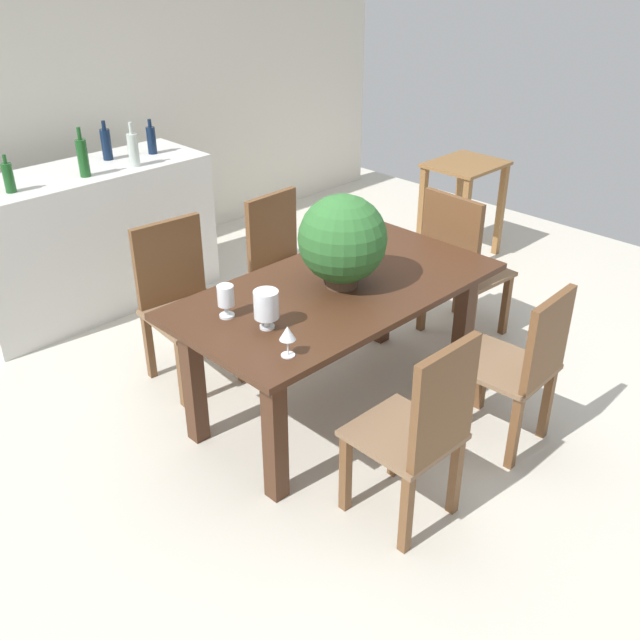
# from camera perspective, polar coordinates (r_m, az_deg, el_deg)

# --- Properties ---
(ground_plane) EXTENTS (7.04, 7.04, 0.00)m
(ground_plane) POSITION_cam_1_polar(r_m,az_deg,el_deg) (4.29, -0.46, -5.69)
(ground_plane) COLOR beige
(back_wall) EXTENTS (6.40, 0.10, 2.60)m
(back_wall) POSITION_cam_1_polar(r_m,az_deg,el_deg) (5.81, -19.54, 16.02)
(back_wall) COLOR beige
(back_wall) RESTS_ON ground
(dining_table) EXTENTS (1.78, 0.93, 0.76)m
(dining_table) POSITION_cam_1_polar(r_m,az_deg,el_deg) (3.85, 1.42, 1.01)
(dining_table) COLOR #422616
(dining_table) RESTS_ON ground
(chair_near_left) EXTENTS (0.43, 0.44, 0.97)m
(chair_near_left) POSITION_cam_1_polar(r_m,az_deg,el_deg) (3.16, 8.07, -8.46)
(chair_near_left) COLOR brown
(chair_near_left) RESTS_ON ground
(chair_far_right) EXTENTS (0.47, 0.42, 0.93)m
(chair_far_right) POSITION_cam_1_polar(r_m,az_deg,el_deg) (4.72, -2.99, 4.90)
(chair_far_right) COLOR brown
(chair_far_right) RESTS_ON ground
(chair_far_left) EXTENTS (0.51, 0.51, 0.95)m
(chair_far_left) POSITION_cam_1_polar(r_m,az_deg,el_deg) (4.30, -10.93, 1.97)
(chair_far_left) COLOR brown
(chair_far_left) RESTS_ON ground
(chair_foot_end) EXTENTS (0.48, 0.50, 1.01)m
(chair_foot_end) POSITION_cam_1_polar(r_m,az_deg,el_deg) (4.68, 10.87, 4.59)
(chair_foot_end) COLOR brown
(chair_foot_end) RESTS_ON ground
(chair_near_right) EXTENTS (0.44, 0.48, 0.91)m
(chair_near_right) POSITION_cam_1_polar(r_m,az_deg,el_deg) (3.76, 15.64, -3.28)
(chair_near_right) COLOR brown
(chair_near_right) RESTS_ON ground
(flower_centerpiece) EXTENTS (0.46, 0.46, 0.50)m
(flower_centerpiece) POSITION_cam_1_polar(r_m,az_deg,el_deg) (3.70, 1.78, 6.34)
(flower_centerpiece) COLOR #4C3828
(flower_centerpiece) RESTS_ON dining_table
(crystal_vase_left) EXTENTS (0.12, 0.12, 0.19)m
(crystal_vase_left) POSITION_cam_1_polar(r_m,az_deg,el_deg) (3.36, -4.27, 1.16)
(crystal_vase_left) COLOR silver
(crystal_vase_left) RESTS_ON dining_table
(crystal_vase_center_near) EXTENTS (0.08, 0.08, 0.17)m
(crystal_vase_center_near) POSITION_cam_1_polar(r_m,az_deg,el_deg) (3.48, -7.46, 1.76)
(crystal_vase_center_near) COLOR silver
(crystal_vase_center_near) RESTS_ON dining_table
(wine_glass) EXTENTS (0.07, 0.07, 0.15)m
(wine_glass) POSITION_cam_1_polar(r_m,az_deg,el_deg) (3.14, -2.59, -1.14)
(wine_glass) COLOR silver
(wine_glass) RESTS_ON dining_table
(kitchen_counter) EXTENTS (1.71, 0.63, 0.99)m
(kitchen_counter) POSITION_cam_1_polar(r_m,az_deg,el_deg) (5.32, -17.71, 6.09)
(kitchen_counter) COLOR silver
(kitchen_counter) RESTS_ON ground
(wine_bottle_green) EXTENTS (0.07, 0.07, 0.30)m
(wine_bottle_green) POSITION_cam_1_polar(r_m,az_deg,el_deg) (5.12, -14.55, 12.94)
(wine_bottle_green) COLOR #B2BFB7
(wine_bottle_green) RESTS_ON kitchen_counter
(wine_bottle_tall) EXTENTS (0.06, 0.06, 0.23)m
(wine_bottle_tall) POSITION_cam_1_polar(r_m,az_deg,el_deg) (4.84, -23.40, 10.32)
(wine_bottle_tall) COLOR #194C1E
(wine_bottle_tall) RESTS_ON kitchen_counter
(wine_bottle_dark) EXTENTS (0.06, 0.06, 0.24)m
(wine_bottle_dark) POSITION_cam_1_polar(r_m,az_deg,el_deg) (5.40, -13.18, 13.71)
(wine_bottle_dark) COLOR #0F1E38
(wine_bottle_dark) RESTS_ON kitchen_counter
(wine_bottle_amber) EXTENTS (0.07, 0.07, 0.32)m
(wine_bottle_amber) POSITION_cam_1_polar(r_m,az_deg,el_deg) (4.98, -18.24, 12.13)
(wine_bottle_amber) COLOR #194C1E
(wine_bottle_amber) RESTS_ON kitchen_counter
(wine_bottle_clear) EXTENTS (0.07, 0.07, 0.27)m
(wine_bottle_clear) POSITION_cam_1_polar(r_m,az_deg,el_deg) (5.32, -16.54, 13.21)
(wine_bottle_clear) COLOR #0F1E38
(wine_bottle_clear) RESTS_ON kitchen_counter
(side_table) EXTENTS (0.59, 0.49, 0.79)m
(side_table) POSITION_cam_1_polar(r_m,az_deg,el_deg) (5.97, 11.28, 10.12)
(side_table) COLOR brown
(side_table) RESTS_ON ground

